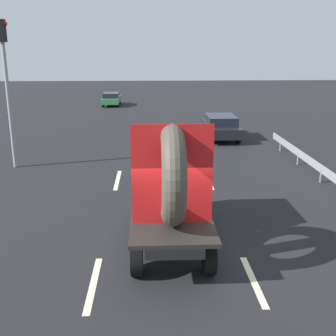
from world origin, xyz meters
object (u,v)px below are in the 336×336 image
Objects in this scene: traffic_light at (6,75)px; distant_sedan at (221,126)px; oncoming_car at (111,99)px; flatbed_truck at (169,180)px.

distant_sedan is at bearing 29.36° from traffic_light.
oncoming_car is at bearing 116.90° from distant_sedan.
flatbed_truck is at bearing -105.42° from distant_sedan.
distant_sedan is 1.17× the size of oncoming_car.
traffic_light is (-6.57, 7.56, 2.38)m from flatbed_truck.
flatbed_truck is 28.81m from oncoming_car.
oncoming_car is at bearing 83.05° from traffic_light.
traffic_light is at bearing -96.95° from oncoming_car.
oncoming_car is (2.55, 20.94, -3.44)m from traffic_light.
oncoming_car is (-4.02, 28.51, -1.06)m from flatbed_truck.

